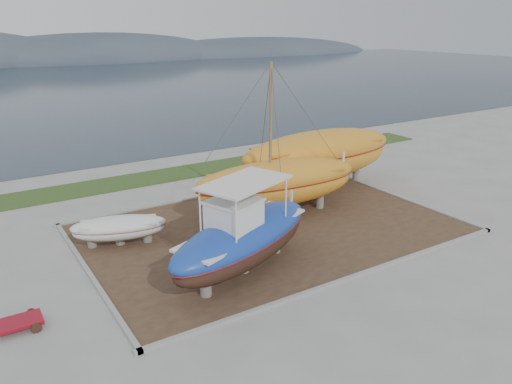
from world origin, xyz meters
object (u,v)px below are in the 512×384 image
white_dinghy (119,231)px  orange_sailboat (278,142)px  orange_bare_hull (319,161)px  blue_caique (243,228)px  red_trailer (19,325)px

white_dinghy → orange_sailboat: size_ratio=0.47×
white_dinghy → orange_sailboat: (8.39, -0.93, 3.40)m
orange_sailboat → orange_bare_hull: orange_sailboat is taller
blue_caique → orange_sailboat: orange_sailboat is taller
orange_bare_hull → blue_caique: bearing=-144.5°
blue_caique → orange_sailboat: bearing=21.6°
blue_caique → orange_bare_hull: 11.72m
blue_caique → orange_bare_hull: (9.52, 6.84, -0.18)m
orange_bare_hull → orange_sailboat: bearing=-154.1°
orange_sailboat → white_dinghy: bearing=-179.5°
blue_caique → orange_bare_hull: bearing=14.1°
blue_caique → orange_sailboat: (4.85, 4.55, 2.08)m
orange_bare_hull → white_dinghy: bearing=-174.3°
white_dinghy → red_trailer: size_ratio=1.88×
orange_sailboat → red_trailer: 14.60m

